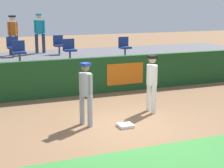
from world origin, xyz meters
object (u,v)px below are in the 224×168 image
object	(u,v)px
seat_front_right	(124,46)
first_base	(125,125)
seat_front_left	(19,50)
spectator_hooded	(13,32)
spectator_capped	(40,30)
player_fielder_home	(152,80)
player_runner_visitor	(86,90)
seat_back_center	(59,44)
seat_back_left	(13,46)
seat_front_center	(69,48)

from	to	relation	value
seat_front_right	first_base	bearing A→B (deg)	-113.23
seat_front_left	spectator_hooded	bearing A→B (deg)	88.32
spectator_hooded	spectator_capped	xyz separation A→B (m)	(1.21, 0.20, 0.04)
player_fielder_home	seat_front_left	distance (m)	5.56
player_runner_visitor	spectator_hooded	xyz separation A→B (m)	(-1.05, 7.20, 1.09)
seat_back_center	seat_front_left	world-z (taller)	same
first_base	player_runner_visitor	bearing A→B (deg)	151.48
first_base	player_fielder_home	distance (m)	1.93
spectator_capped	player_runner_visitor	bearing A→B (deg)	109.23
first_base	seat_back_left	distance (m)	7.63
player_fielder_home	spectator_capped	size ratio (longest dim) A/B	0.99
first_base	seat_back_left	world-z (taller)	seat_back_left
player_fielder_home	spectator_hooded	distance (m)	7.58
seat_back_center	spectator_capped	size ratio (longest dim) A/B	0.47
seat_back_left	seat_back_center	bearing A→B (deg)	-0.01
first_base	spectator_capped	size ratio (longest dim) A/B	0.22
first_base	seat_front_right	distance (m)	6.04
player_fielder_home	seat_front_left	size ratio (longest dim) A/B	2.11
seat_front_center	first_base	bearing A→B (deg)	-88.80
first_base	seat_back_center	world-z (taller)	seat_back_center
player_runner_visitor	seat_front_center	xyz separation A→B (m)	(0.85, 4.84, 0.56)
seat_back_center	seat_front_center	distance (m)	1.80
seat_front_right	spectator_hooded	bearing A→B (deg)	151.35
seat_back_center	seat_back_left	xyz separation A→B (m)	(-2.00, 0.00, 0.00)
player_fielder_home	seat_front_right	distance (m)	4.50
player_runner_visitor	seat_front_right	world-z (taller)	seat_front_right
seat_front_center	spectator_hooded	bearing A→B (deg)	128.89
seat_front_left	seat_back_center	bearing A→B (deg)	42.49
spectator_hooded	spectator_capped	size ratio (longest dim) A/B	0.97
seat_front_right	spectator_hooded	size ratio (longest dim) A/B	0.49
seat_front_center	spectator_hooded	distance (m)	3.08
player_runner_visitor	spectator_capped	distance (m)	7.49
seat_back_center	seat_front_center	bearing A→B (deg)	-89.79
seat_back_left	spectator_hooded	distance (m)	0.78
seat_back_left	player_fielder_home	bearing A→B (deg)	-60.76
seat_front_left	first_base	bearing A→B (deg)	-68.77
player_fielder_home	spectator_hooded	xyz separation A→B (m)	(-3.34, 6.72, 1.08)
first_base	seat_back_left	size ratio (longest dim) A/B	0.48
seat_back_center	seat_front_left	xyz separation A→B (m)	(-1.96, -1.80, 0.00)
player_fielder_home	seat_front_center	size ratio (longest dim) A/B	2.11
seat_back_center	seat_front_center	world-z (taller)	same
seat_front_left	seat_back_left	bearing A→B (deg)	91.25
seat_back_left	seat_front_left	bearing A→B (deg)	-88.75
seat_front_left	spectator_hooded	world-z (taller)	spectator_hooded
player_fielder_home	seat_front_center	bearing A→B (deg)	-163.77
player_runner_visitor	seat_front_left	size ratio (longest dim) A/B	2.09
seat_front_center	seat_front_left	distance (m)	1.97
player_fielder_home	player_runner_visitor	xyz separation A→B (m)	(-2.28, -0.49, -0.01)
seat_back_center	seat_front_right	distance (m)	3.02
first_base	spectator_capped	world-z (taller)	spectator_capped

